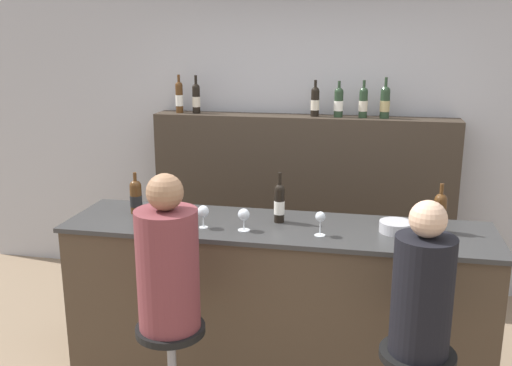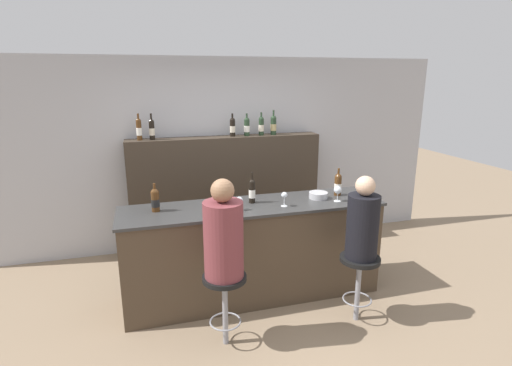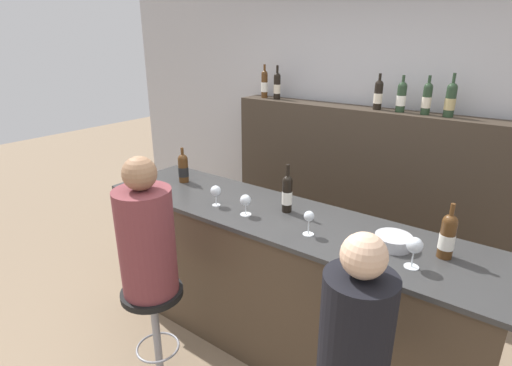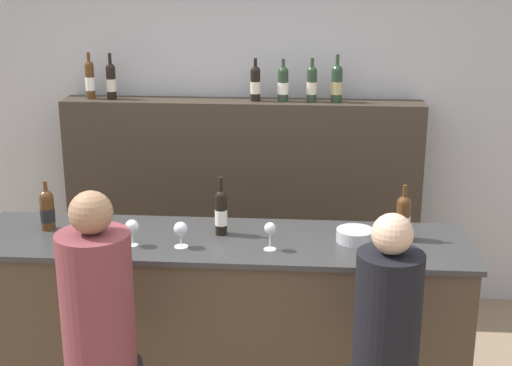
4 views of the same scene
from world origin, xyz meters
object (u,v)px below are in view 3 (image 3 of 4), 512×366
object	(u,v)px
wine_bottle_backbar_1	(277,86)
wine_bottle_backbar_3	(401,97)
bar_stool_left	(154,309)
wine_glass_0	(216,191)
wine_bottle_backbar_0	(264,84)
wine_glass_2	(309,218)
wine_glass_1	(246,201)
wine_bottle_counter_2	(448,236)
guest_seated_right	(356,332)
wine_bottle_counter_1	(287,193)
metal_bowl	(393,241)
wine_glass_3	(414,246)
wine_bottle_backbar_2	(378,95)
wine_bottle_backbar_4	(427,98)
guest_seated_left	(146,236)
wine_bottle_counter_0	(183,168)
wine_bottle_backbar_5	(451,100)

from	to	relation	value
wine_bottle_backbar_1	wine_bottle_backbar_3	xyz separation A→B (m)	(1.23, 0.00, -0.01)
bar_stool_left	wine_glass_0	bearing A→B (deg)	87.81
wine_bottle_backbar_0	wine_glass_2	size ratio (longest dim) A/B	2.17
wine_bottle_backbar_1	wine_glass_1	xyz separation A→B (m)	(0.75, -1.48, -0.56)
wine_bottle_counter_2	wine_glass_2	xyz separation A→B (m)	(-0.71, -0.21, -0.02)
guest_seated_right	bar_stool_left	bearing A→B (deg)	180.00
wine_bottle_counter_1	metal_bowl	bearing A→B (deg)	-4.01
wine_bottle_counter_2	wine_glass_3	world-z (taller)	wine_bottle_counter_2
wine_glass_3	wine_bottle_backbar_2	bearing A→B (deg)	118.35
wine_bottle_counter_2	wine_glass_0	world-z (taller)	wine_bottle_counter_2
wine_bottle_backbar_0	wine_glass_0	distance (m)	1.71
wine_glass_0	wine_bottle_backbar_4	bearing A→B (deg)	57.65
wine_bottle_counter_1	metal_bowl	xyz separation A→B (m)	(0.74, -0.05, -0.10)
wine_bottle_backbar_2	bar_stool_left	size ratio (longest dim) A/B	0.45
wine_bottle_backbar_3	wine_bottle_backbar_4	bearing A→B (deg)	-0.00
wine_bottle_backbar_0	guest_seated_left	bearing A→B (deg)	-73.28
wine_glass_0	guest_seated_left	size ratio (longest dim) A/B	0.17
wine_bottle_backbar_4	wine_glass_1	world-z (taller)	wine_bottle_backbar_4
wine_bottle_counter_0	wine_glass_0	bearing A→B (deg)	-21.09
wine_bottle_backbar_5	wine_glass_2	bearing A→B (deg)	-104.20
wine_bottle_backbar_1	wine_glass_0	world-z (taller)	wine_bottle_backbar_1
wine_bottle_backbar_1	wine_bottle_backbar_5	size ratio (longest dim) A/B	0.98
wine_bottle_backbar_0	guest_seated_right	bearing A→B (deg)	-46.86
metal_bowl	wine_glass_3	bearing A→B (deg)	-46.25
wine_bottle_counter_1	wine_bottle_backbar_4	xyz separation A→B (m)	(0.49, 1.27, 0.52)
wine_bottle_counter_0	wine_bottle_backbar_5	size ratio (longest dim) A/B	0.86
wine_bottle_counter_1	wine_bottle_backbar_4	size ratio (longest dim) A/B	1.09
guest_seated_right	wine_bottle_backbar_2	bearing A→B (deg)	110.02
wine_bottle_backbar_1	wine_glass_2	xyz separation A→B (m)	(1.23, -1.48, -0.55)
wine_bottle_backbar_2	wine_glass_1	world-z (taller)	wine_bottle_backbar_2
wine_bottle_backbar_4	wine_bottle_backbar_5	world-z (taller)	wine_bottle_backbar_5
metal_bowl	guest_seated_right	size ratio (longest dim) A/B	0.26
wine_bottle_backbar_4	wine_bottle_backbar_5	bearing A→B (deg)	-0.00
bar_stool_left	guest_seated_right	xyz separation A→B (m)	(1.32, 0.00, 0.49)
bar_stool_left	wine_bottle_backbar_4	bearing A→B (deg)	65.15
wine_bottle_backbar_3	guest_seated_right	world-z (taller)	wine_bottle_backbar_3
wine_bottle_backbar_5	metal_bowl	size ratio (longest dim) A/B	1.61
wine_bottle_backbar_5	wine_glass_0	size ratio (longest dim) A/B	2.27
wine_bottle_backbar_1	guest_seated_right	size ratio (longest dim) A/B	0.41
wine_bottle_backbar_5	bar_stool_left	xyz separation A→B (m)	(-1.14, -2.08, -1.18)
wine_bottle_counter_2	wine_bottle_backbar_3	bearing A→B (deg)	119.27
guest_seated_left	wine_bottle_counter_2	bearing A→B (deg)	28.57
wine_bottle_backbar_0	guest_seated_right	distance (m)	2.93
wine_bottle_counter_0	wine_glass_1	bearing A→B (deg)	-14.55
wine_bottle_backbar_3	guest_seated_right	distance (m)	2.25
wine_bottle_backbar_5	wine_glass_3	distance (m)	1.59
wine_bottle_backbar_1	wine_glass_2	world-z (taller)	wine_bottle_backbar_1
wine_bottle_counter_0	wine_bottle_backbar_2	distance (m)	1.75
wine_bottle_counter_0	wine_bottle_backbar_1	world-z (taller)	wine_bottle_backbar_1
wine_bottle_counter_1	wine_bottle_backbar_5	bearing A→B (deg)	62.59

